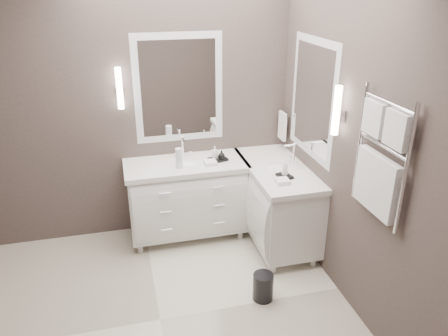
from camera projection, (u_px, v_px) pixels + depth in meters
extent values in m
cube|color=silver|center=(160.00, 320.00, 3.58)|extent=(3.20, 3.00, 0.01)
cube|color=#483D39|center=(135.00, 111.00, 4.37)|extent=(3.20, 0.01, 2.70)
cube|color=#483D39|center=(184.00, 319.00, 1.70)|extent=(3.20, 0.01, 2.70)
cube|color=#483D39|center=(356.00, 149.00, 3.40)|extent=(0.01, 3.00, 2.70)
cube|color=white|center=(187.00, 198.00, 4.59)|extent=(1.20, 0.55, 0.70)
cube|color=white|center=(186.00, 165.00, 4.44)|extent=(1.24, 0.59, 0.05)
ellipsoid|color=white|center=(186.00, 166.00, 4.44)|extent=(0.36, 0.28, 0.12)
cylinder|color=white|center=(183.00, 147.00, 4.52)|extent=(0.02, 0.02, 0.22)
cube|color=white|center=(276.00, 202.00, 4.49)|extent=(0.55, 1.20, 0.70)
cube|color=white|center=(278.00, 169.00, 4.34)|extent=(0.59, 1.24, 0.05)
ellipsoid|color=white|center=(278.00, 170.00, 4.35)|extent=(0.36, 0.28, 0.12)
cylinder|color=white|center=(294.00, 155.00, 4.33)|extent=(0.02, 0.02, 0.22)
cube|color=white|center=(179.00, 89.00, 4.38)|extent=(0.90, 0.02, 1.10)
cube|color=white|center=(179.00, 89.00, 4.38)|extent=(0.77, 0.02, 0.96)
cube|color=white|center=(312.00, 98.00, 4.03)|extent=(0.02, 0.90, 1.10)
cube|color=white|center=(312.00, 98.00, 4.03)|extent=(0.02, 0.90, 0.96)
cube|color=white|center=(120.00, 94.00, 4.19)|extent=(0.05, 0.05, 0.10)
cylinder|color=white|center=(119.00, 88.00, 4.17)|extent=(0.06, 0.06, 0.40)
cube|color=white|center=(336.00, 117.00, 3.50)|extent=(0.05, 0.05, 0.10)
cylinder|color=white|center=(337.00, 111.00, 3.48)|extent=(0.06, 0.06, 0.40)
cylinder|color=white|center=(284.00, 113.00, 4.63)|extent=(0.02, 0.22, 0.02)
cube|color=white|center=(282.00, 126.00, 4.69)|extent=(0.03, 0.17, 0.30)
cylinder|color=white|center=(406.00, 172.00, 2.75)|extent=(0.03, 0.03, 0.90)
cylinder|color=white|center=(360.00, 142.00, 3.24)|extent=(0.03, 0.03, 0.90)
cube|color=white|center=(397.00, 130.00, 2.78)|extent=(0.06, 0.22, 0.24)
cube|color=white|center=(375.00, 118.00, 3.01)|extent=(0.06, 0.22, 0.24)
cube|color=white|center=(376.00, 183.00, 3.07)|extent=(0.06, 0.46, 0.42)
cylinder|color=black|center=(263.00, 287.00, 3.76)|extent=(0.19, 0.19, 0.25)
cube|color=black|center=(218.00, 159.00, 4.48)|extent=(0.20, 0.17, 0.03)
cube|color=black|center=(285.00, 176.00, 4.10)|extent=(0.14, 0.17, 0.02)
cylinder|color=silver|center=(179.00, 158.00, 4.27)|extent=(0.07, 0.07, 0.20)
imported|color=white|center=(215.00, 152.00, 4.46)|extent=(0.06, 0.06, 0.12)
imported|color=black|center=(222.00, 155.00, 4.43)|extent=(0.08, 0.08, 0.09)
imported|color=white|center=(285.00, 168.00, 4.06)|extent=(0.06, 0.06, 0.15)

